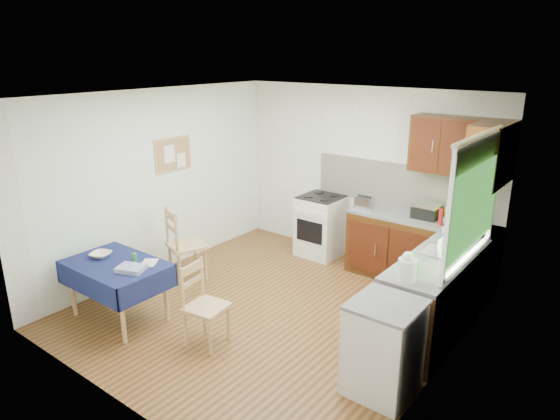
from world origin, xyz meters
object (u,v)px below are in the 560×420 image
Objects in this scene: sandwich_press at (426,211)px; kettle at (407,268)px; chair_near at (203,302)px; dish_rack at (445,252)px; dining_table at (116,271)px; chair_far at (183,243)px; toaster at (364,203)px.

kettle is at bearing -95.44° from sandwich_press.
kettle reaches higher than sandwich_press.
dish_rack is at bearing -54.78° from chair_near.
kettle is at bearing 6.90° from dining_table.
dish_rack reaches higher than dining_table.
kettle is (1.81, 0.90, 0.56)m from chair_near.
dining_table is 3.61m from dish_rack.
chair_far is at bearing 84.39° from dining_table.
toaster reaches higher than dining_table.
sandwich_press is at bearing 106.90° from kettle.
dish_rack is at bearing 86.28° from kettle.
sandwich_press is at bearing 37.83° from dining_table.
kettle reaches higher than dining_table.
chair_far is 2.30× the size of dish_rack.
chair_near is 2.10m from kettle.
sandwich_press is at bearing 144.47° from dish_rack.
chair_near is 2.75m from toaster.
toaster is (1.53, 2.91, 0.39)m from dining_table.
sandwich_press is (2.36, 3.04, 0.40)m from dining_table.
sandwich_press is (1.23, 2.80, 0.52)m from chair_near.
dining_table is 3.18m from kettle.
chair_near reaches higher than dining_table.
dish_rack is 1.51× the size of kettle.
sandwich_press reaches higher than toaster.
chair_near is 2.01× the size of dish_rack.
toaster is at bearing 166.51° from sandwich_press.
chair_near is at bearing -86.37° from toaster.
chair_far is at bearing -121.74° from toaster.
chair_near is 3.03× the size of kettle.
kettle is (2.94, 1.14, 0.44)m from dining_table.
chair_far is 3.20m from sandwich_press.
chair_near is at bearing -2.41° from dining_table.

